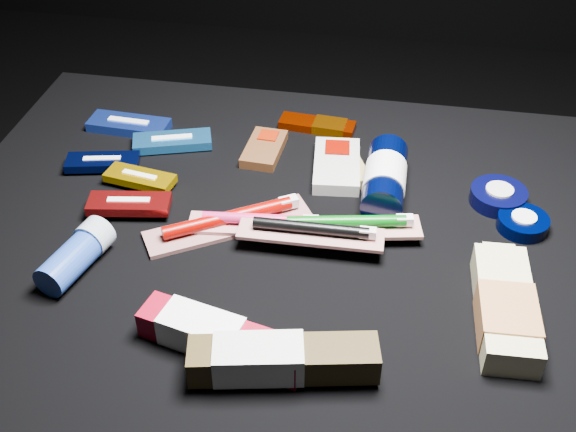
% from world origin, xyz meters
% --- Properties ---
extents(ground, '(3.00, 3.00, 0.00)m').
position_xyz_m(ground, '(0.00, 0.00, 0.00)').
color(ground, black).
rests_on(ground, ground).
extents(cloth_table, '(0.98, 0.78, 0.40)m').
position_xyz_m(cloth_table, '(0.00, 0.00, 0.20)').
color(cloth_table, black).
rests_on(cloth_table, ground).
extents(luna_bar_0, '(0.14, 0.06, 0.02)m').
position_xyz_m(luna_bar_0, '(-0.29, 0.22, 0.41)').
color(luna_bar_0, '#1B38A7').
rests_on(luna_bar_0, cloth_table).
extents(luna_bar_1, '(0.13, 0.08, 0.02)m').
position_xyz_m(luna_bar_1, '(-0.21, 0.18, 0.41)').
color(luna_bar_1, '#216FBA').
rests_on(luna_bar_1, cloth_table).
extents(luna_bar_2, '(0.12, 0.06, 0.01)m').
position_xyz_m(luna_bar_2, '(-0.30, 0.10, 0.41)').
color(luna_bar_2, black).
rests_on(luna_bar_2, cloth_table).
extents(luna_bar_3, '(0.11, 0.06, 0.01)m').
position_xyz_m(luna_bar_3, '(-0.22, 0.07, 0.41)').
color(luna_bar_3, '#DAA300').
rests_on(luna_bar_3, cloth_table).
extents(luna_bar_4, '(0.12, 0.06, 0.02)m').
position_xyz_m(luna_bar_4, '(-0.22, 0.00, 0.42)').
color(luna_bar_4, maroon).
rests_on(luna_bar_4, cloth_table).
extents(clif_bar_0, '(0.06, 0.11, 0.02)m').
position_xyz_m(clif_bar_0, '(-0.05, 0.19, 0.41)').
color(clif_bar_0, '#522E16').
rests_on(clif_bar_0, cloth_table).
extents(clif_bar_1, '(0.08, 0.14, 0.02)m').
position_xyz_m(clif_bar_1, '(0.07, 0.16, 0.41)').
color(clif_bar_1, '#BBBAB4').
rests_on(clif_bar_1, cloth_table).
extents(clif_bar_2, '(0.09, 0.12, 0.02)m').
position_xyz_m(clif_bar_2, '(0.08, 0.16, 0.41)').
color(clif_bar_2, olive).
rests_on(clif_bar_2, cloth_table).
extents(power_bar, '(0.13, 0.05, 0.02)m').
position_xyz_m(power_bar, '(0.03, 0.27, 0.41)').
color(power_bar, '#771600').
rests_on(power_bar, cloth_table).
extents(lotion_bottle, '(0.06, 0.19, 0.06)m').
position_xyz_m(lotion_bottle, '(0.14, 0.11, 0.43)').
color(lotion_bottle, black).
rests_on(lotion_bottle, cloth_table).
extents(cream_tin_upper, '(0.08, 0.08, 0.03)m').
position_xyz_m(cream_tin_upper, '(0.31, 0.12, 0.41)').
color(cream_tin_upper, black).
rests_on(cream_tin_upper, cloth_table).
extents(cream_tin_lower, '(0.07, 0.07, 0.02)m').
position_xyz_m(cream_tin_lower, '(0.34, 0.06, 0.41)').
color(cream_tin_lower, black).
rests_on(cream_tin_lower, cloth_table).
extents(bodywash_bottle, '(0.07, 0.20, 0.04)m').
position_xyz_m(bodywash_bottle, '(0.30, -0.12, 0.42)').
color(bodywash_bottle, beige).
rests_on(bodywash_bottle, cloth_table).
extents(deodorant_stick, '(0.07, 0.12, 0.05)m').
position_xyz_m(deodorant_stick, '(-0.24, -0.12, 0.42)').
color(deodorant_stick, '#20419B').
rests_on(deodorant_stick, cloth_table).
extents(toothbrush_pack_0, '(0.23, 0.17, 0.03)m').
position_xyz_m(toothbrush_pack_0, '(-0.06, -0.00, 0.41)').
color(toothbrush_pack_0, '#A8A29C').
rests_on(toothbrush_pack_0, cloth_table).
extents(toothbrush_pack_1, '(0.20, 0.07, 0.02)m').
position_xyz_m(toothbrush_pack_1, '(-0.02, -0.00, 0.41)').
color(toothbrush_pack_1, silver).
rests_on(toothbrush_pack_1, cloth_table).
extents(toothbrush_pack_2, '(0.21, 0.09, 0.02)m').
position_xyz_m(toothbrush_pack_2, '(0.10, 0.00, 0.42)').
color(toothbrush_pack_2, silver).
rests_on(toothbrush_pack_2, cloth_table).
extents(toothbrush_pack_3, '(0.20, 0.05, 0.02)m').
position_xyz_m(toothbrush_pack_3, '(0.06, -0.03, 0.43)').
color(toothbrush_pack_3, beige).
rests_on(toothbrush_pack_3, cloth_table).
extents(toothpaste_carton_red, '(0.21, 0.09, 0.04)m').
position_xyz_m(toothpaste_carton_red, '(-0.03, -0.22, 0.42)').
color(toothpaste_carton_red, maroon).
rests_on(toothpaste_carton_red, cloth_table).
extents(toothpaste_carton_green, '(0.22, 0.09, 0.04)m').
position_xyz_m(toothpaste_carton_green, '(0.05, -0.25, 0.43)').
color(toothpaste_carton_green, '#35280F').
rests_on(toothpaste_carton_green, cloth_table).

